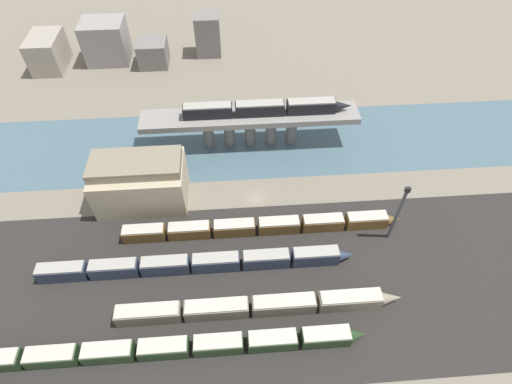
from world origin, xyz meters
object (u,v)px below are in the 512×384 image
warehouse_building (140,181)px  signal_tower (398,213)px  train_on_bridge (266,108)px  train_yard_far (196,264)px  train_yard_outer (262,226)px  train_yard_near (143,350)px  train_yard_mid (258,306)px

warehouse_building → signal_tower: (57.05, -15.78, 2.29)m
train_on_bridge → warehouse_building: size_ratio=2.10×
train_yard_far → train_yard_outer: size_ratio=1.05×
train_on_bridge → train_yard_far: 45.16m
train_yard_near → warehouse_building: (-4.11, 38.62, 4.40)m
train_on_bridge → warehouse_building: (-31.73, -18.92, -5.51)m
train_yard_outer → signal_tower: 29.87m
train_on_bridge → train_yard_far: (-18.40, -40.08, -9.72)m
train_on_bridge → warehouse_building: bearing=-149.2°
train_on_bridge → train_yard_near: size_ratio=0.54×
train_yard_mid → train_yard_far: size_ratio=0.84×
train_yard_far → train_yard_mid: bearing=-40.3°
train_yard_near → train_yard_outer: (24.06, 26.46, -0.02)m
train_yard_mid → signal_tower: size_ratio=3.41×
train_yard_far → train_yard_outer: bearing=31.2°
train_on_bridge → warehouse_building: 37.36m
train_yard_near → warehouse_building: bearing=96.1°
signal_tower → train_yard_near: bearing=-156.7°
train_yard_near → train_yard_mid: size_ratio=1.46×
train_on_bridge → train_yard_near: bearing=-115.6°
train_yard_near → train_yard_outer: size_ratio=1.29×
train_yard_near → train_on_bridge: bearing=64.4°
train_on_bridge → train_yard_outer: 32.83m
train_on_bridge → train_yard_mid: (-5.94, -50.65, -9.81)m
train_yard_mid → warehouse_building: 41.11m
train_yard_mid → signal_tower: bearing=27.0°
train_yard_near → signal_tower: 58.05m
train_yard_outer → warehouse_building: bearing=156.6°
train_yard_mid → train_yard_near: bearing=-162.4°
warehouse_building → signal_tower: 59.24m
train_on_bridge → warehouse_building: train_on_bridge is taller
train_yard_near → warehouse_building: warehouse_building is taller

